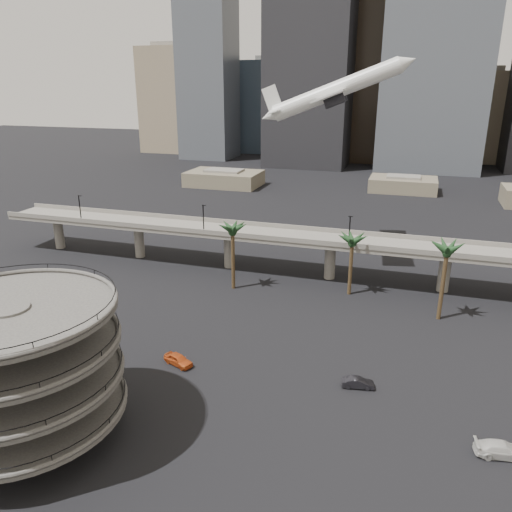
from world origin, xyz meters
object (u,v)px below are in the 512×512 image
(parking_ramp, at_px, (17,362))
(car_b, at_px, (358,383))
(airborne_jet, at_px, (335,91))
(car_a, at_px, (178,360))
(overpass, at_px, (278,239))
(car_c, at_px, (502,449))

(parking_ramp, distance_m, car_b, 41.36)
(parking_ramp, height_order, car_b, parking_ramp)
(airborne_jet, xyz_separation_m, car_b, (13.12, -50.66, -35.76))
(airborne_jet, height_order, car_b, airborne_jet)
(airborne_jet, relative_size, car_a, 6.89)
(parking_ramp, height_order, overpass, parking_ramp)
(car_b, height_order, car_c, car_c)
(overpass, distance_m, airborne_jet, 32.89)
(overpass, xyz_separation_m, car_a, (-3.82, -39.82, -6.54))
(car_b, bearing_deg, car_c, -127.13)
(airborne_jet, relative_size, car_b, 7.55)
(overpass, relative_size, car_a, 27.71)
(parking_ramp, bearing_deg, overpass, 77.57)
(overpass, distance_m, car_a, 40.53)
(parking_ramp, relative_size, car_c, 3.88)
(overpass, height_order, car_c, overpass)
(parking_ramp, xyz_separation_m, airborne_jet, (21.17, 71.89, 26.63))
(car_b, xyz_separation_m, car_c, (16.32, -8.23, 0.12))
(airborne_jet, distance_m, car_a, 64.77)
(parking_ramp, bearing_deg, car_a, 64.43)
(car_a, height_order, car_b, car_a)
(car_a, bearing_deg, parking_ramp, 175.77)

